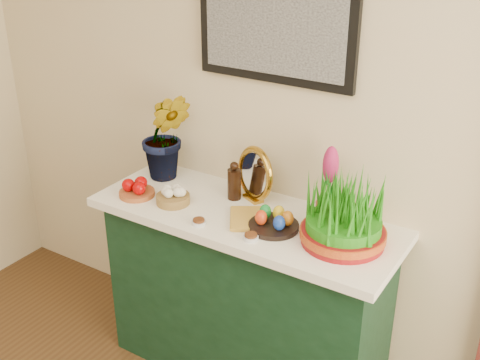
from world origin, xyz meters
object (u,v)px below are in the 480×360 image
object	(u,v)px
hyacinth_green	(165,122)
sideboard	(246,299)
mirror	(255,174)
wheatgrass_sabzeh	(344,215)
book	(230,218)

from	to	relation	value
hyacinth_green	sideboard	bearing A→B (deg)	-41.42
mirror	wheatgrass_sabzeh	world-z (taller)	wheatgrass_sabzeh
sideboard	mirror	world-z (taller)	mirror
hyacinth_green	book	distance (m)	0.61
sideboard	mirror	bearing A→B (deg)	105.42
hyacinth_green	book	bearing A→B (deg)	-52.16
wheatgrass_sabzeh	sideboard	bearing A→B (deg)	179.04
book	hyacinth_green	bearing A→B (deg)	125.30
sideboard	wheatgrass_sabzeh	xyz separation A→B (m)	(0.46, -0.01, 0.59)
hyacinth_green	wheatgrass_sabzeh	bearing A→B (deg)	-36.36
sideboard	mirror	size ratio (longest dim) A/B	5.06
sideboard	hyacinth_green	bearing A→B (deg)	168.12
wheatgrass_sabzeh	mirror	bearing A→B (deg)	163.73
wheatgrass_sabzeh	book	bearing A→B (deg)	-169.21
hyacinth_green	mirror	distance (m)	0.51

